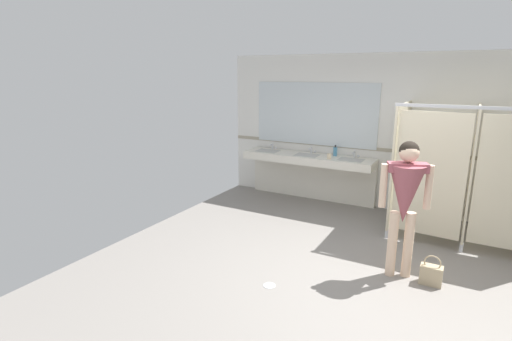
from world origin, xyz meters
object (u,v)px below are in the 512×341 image
at_px(handbag, 431,274).
at_px(paper_cup, 329,156).
at_px(person_standing, 405,194).
at_px(soap_dispenser, 335,151).

relative_size(handbag, paper_cup, 3.88).
distance_m(person_standing, paper_cup, 2.45).
relative_size(handbag, soap_dispenser, 1.82).
bearing_deg(soap_dispenser, handbag, -49.96).
bearing_deg(paper_cup, handbag, -45.76).
height_order(handbag, soap_dispenser, soap_dispenser).
height_order(person_standing, handbag, person_standing).
bearing_deg(person_standing, paper_cup, 128.69).
distance_m(person_standing, handbag, 0.96).
xyz_separation_m(soap_dispenser, paper_cup, (-0.01, -0.29, -0.04)).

